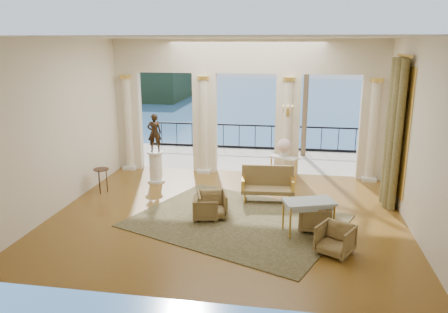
% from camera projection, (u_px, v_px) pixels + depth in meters
% --- Properties ---
extents(floor, '(9.00, 9.00, 0.00)m').
position_uv_depth(floor, '(227.00, 215.00, 11.47)').
color(floor, '#482D0F').
rests_on(floor, ground).
extents(room_walls, '(9.00, 9.00, 9.00)m').
position_uv_depth(room_walls, '(220.00, 113.00, 9.67)').
color(room_walls, '#F5E8CD').
rests_on(room_walls, ground).
extents(arcade, '(9.00, 0.56, 4.50)m').
position_uv_depth(arcade, '(246.00, 98.00, 14.45)').
color(arcade, beige).
rests_on(arcade, ground).
extents(terrace, '(10.00, 3.60, 0.10)m').
position_uv_depth(terrace, '(251.00, 160.00, 17.01)').
color(terrace, '#B1A996').
rests_on(terrace, ground).
extents(balustrade, '(9.00, 0.06, 1.03)m').
position_uv_depth(balustrade, '(255.00, 139.00, 18.42)').
color(balustrade, black).
rests_on(balustrade, terrace).
extents(palm_tree, '(2.00, 2.00, 4.50)m').
position_uv_depth(palm_tree, '(308.00, 50.00, 16.40)').
color(palm_tree, '#4C3823').
rests_on(palm_tree, terrace).
extents(headland, '(22.00, 18.00, 6.00)m').
position_uv_depth(headland, '(131.00, 81.00, 83.79)').
color(headland, black).
rests_on(headland, sea).
extents(sea, '(160.00, 160.00, 0.00)m').
position_uv_depth(sea, '(286.00, 108.00, 70.21)').
color(sea, navy).
rests_on(sea, ground).
extents(curtain, '(0.33, 1.40, 4.09)m').
position_uv_depth(curtain, '(394.00, 133.00, 11.70)').
color(curtain, '#4F4D25').
rests_on(curtain, ground).
extents(window_frame, '(0.04, 1.60, 3.40)m').
position_uv_depth(window_frame, '(402.00, 131.00, 11.65)').
color(window_frame, gold).
rests_on(window_frame, room_walls).
extents(wall_sconce, '(0.30, 0.11, 0.33)m').
position_uv_depth(wall_sconce, '(288.00, 112.00, 14.02)').
color(wall_sconce, gold).
rests_on(wall_sconce, arcade).
extents(rug, '(6.00, 5.40, 0.02)m').
position_uv_depth(rug, '(237.00, 221.00, 11.06)').
color(rug, '#303317').
rests_on(rug, ground).
extents(armchair_a, '(0.88, 0.85, 0.74)m').
position_uv_depth(armchair_a, '(212.00, 204.00, 11.21)').
color(armchair_a, '#4E3E1F').
rests_on(armchair_a, ground).
extents(armchair_b, '(0.91, 0.90, 0.71)m').
position_uv_depth(armchair_b, '(335.00, 238.00, 9.28)').
color(armchair_b, '#4E3E1F').
rests_on(armchair_b, ground).
extents(armchair_c, '(0.77, 0.81, 0.75)m').
position_uv_depth(armchair_c, '(315.00, 215.00, 10.44)').
color(armchair_c, '#4E3E1F').
rests_on(armchair_c, ground).
extents(armchair_d, '(0.70, 0.73, 0.65)m').
position_uv_depth(armchair_d, '(206.00, 207.00, 11.11)').
color(armchair_d, '#4E3E1F').
rests_on(armchair_d, ground).
extents(settee, '(1.53, 0.75, 0.98)m').
position_uv_depth(settee, '(268.00, 184.00, 12.42)').
color(settee, '#4E3E1F').
rests_on(settee, ground).
extents(game_table, '(1.31, 0.99, 0.80)m').
position_uv_depth(game_table, '(309.00, 204.00, 10.23)').
color(game_table, '#9AADBE').
rests_on(game_table, ground).
extents(pedestal, '(0.55, 0.55, 1.02)m').
position_uv_depth(pedestal, '(156.00, 167.00, 14.03)').
color(pedestal, silver).
rests_on(pedestal, ground).
extents(statue, '(0.52, 0.44, 1.21)m').
position_uv_depth(statue, '(154.00, 133.00, 13.74)').
color(statue, black).
rests_on(statue, pedestal).
extents(console_table, '(0.95, 0.69, 0.84)m').
position_uv_depth(console_table, '(284.00, 161.00, 13.98)').
color(console_table, silver).
rests_on(console_table, ground).
extents(urn, '(0.44, 0.44, 0.59)m').
position_uv_depth(urn, '(284.00, 146.00, 13.86)').
color(urn, silver).
rests_on(urn, console_table).
extents(side_table, '(0.45, 0.45, 0.74)m').
position_uv_depth(side_table, '(101.00, 172.00, 13.01)').
color(side_table, black).
rests_on(side_table, ground).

